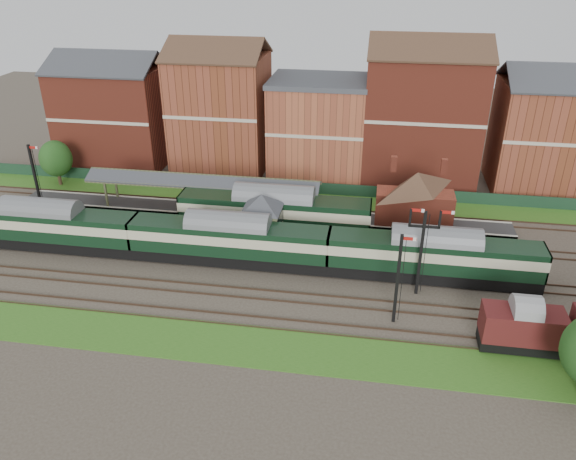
% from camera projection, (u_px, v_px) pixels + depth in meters
% --- Properties ---
extents(ground, '(160.00, 160.00, 0.00)m').
position_uv_depth(ground, '(287.00, 267.00, 53.56)').
color(ground, '#473D33').
rests_on(ground, ground).
extents(grass_back, '(90.00, 4.50, 0.06)m').
position_uv_depth(grass_back, '(308.00, 200.00, 67.59)').
color(grass_back, '#2D6619').
rests_on(grass_back, ground).
extents(grass_front, '(90.00, 5.00, 0.06)m').
position_uv_depth(grass_front, '(261.00, 347.00, 43.01)').
color(grass_front, '#2D6619').
rests_on(grass_front, ground).
extents(fence, '(90.00, 0.12, 1.50)m').
position_uv_depth(fence, '(311.00, 188.00, 69.02)').
color(fence, '#193823').
rests_on(fence, ground).
extents(platform, '(55.00, 3.40, 1.00)m').
position_uv_depth(platform, '(257.00, 216.00, 62.61)').
color(platform, '#2D2D2D').
rests_on(platform, ground).
extents(signal_box, '(5.40, 5.40, 6.00)m').
position_uv_depth(signal_box, '(262.00, 221.00, 55.38)').
color(signal_box, '#647754').
rests_on(signal_box, ground).
extents(brick_hut, '(3.20, 2.64, 2.94)m').
position_uv_depth(brick_hut, '(342.00, 244.00, 55.15)').
color(brick_hut, brown).
rests_on(brick_hut, ground).
extents(station_building, '(8.10, 8.10, 5.90)m').
position_uv_depth(station_building, '(415.00, 197.00, 58.60)').
color(station_building, '#953826').
rests_on(station_building, platform).
extents(canopy, '(26.00, 3.89, 4.08)m').
position_uv_depth(canopy, '(203.00, 178.00, 61.60)').
color(canopy, '#4A4D30').
rests_on(canopy, platform).
extents(semaphore_bracket, '(3.60, 0.25, 8.18)m').
position_uv_depth(semaphore_bracket, '(422.00, 247.00, 47.52)').
color(semaphore_bracket, black).
rests_on(semaphore_bracket, ground).
extents(semaphore_platform_end, '(1.23, 0.25, 8.00)m').
position_uv_depth(semaphore_platform_end, '(35.00, 177.00, 62.97)').
color(semaphore_platform_end, black).
rests_on(semaphore_platform_end, ground).
extents(semaphore_siding, '(1.23, 0.25, 8.00)m').
position_uv_depth(semaphore_siding, '(398.00, 278.00, 44.08)').
color(semaphore_siding, black).
rests_on(semaphore_siding, ground).
extents(town_backdrop, '(69.00, 10.00, 16.00)m').
position_uv_depth(town_backdrop, '(317.00, 122.00, 72.34)').
color(town_backdrop, '#953826').
rests_on(town_backdrop, ground).
extents(dmu_train, '(57.05, 3.00, 4.38)m').
position_uv_depth(dmu_train, '(229.00, 240.00, 53.19)').
color(dmu_train, black).
rests_on(dmu_train, ground).
extents(platform_railcar, '(19.98, 3.15, 4.60)m').
position_uv_depth(platform_railcar, '(274.00, 212.00, 58.39)').
color(platform_railcar, black).
rests_on(platform_railcar, ground).
extents(goods_van_b, '(5.93, 2.57, 3.60)m').
position_uv_depth(goods_van_b, '(522.00, 327.00, 41.95)').
color(goods_van_b, black).
rests_on(goods_van_b, ground).
extents(tree_back, '(4.00, 4.00, 5.84)m').
position_uv_depth(tree_back, '(56.00, 159.00, 70.28)').
color(tree_back, '#382619').
rests_on(tree_back, ground).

